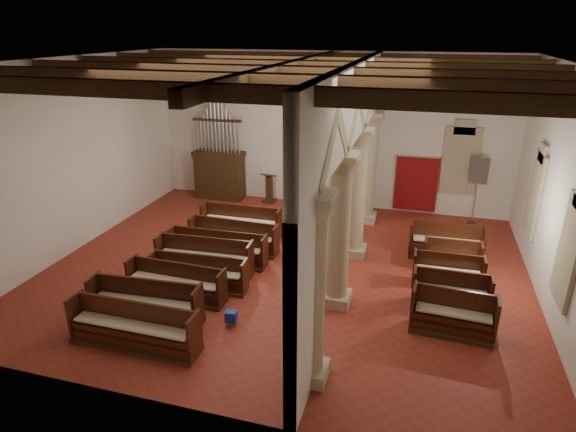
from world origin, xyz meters
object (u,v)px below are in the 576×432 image
Objects in this scene: pipe_organ at (219,166)px; nave_pew_0 at (135,333)px; lectern at (269,190)px; aisle_pew_0 at (452,319)px; processional_banner at (475,202)px.

nave_pew_0 is (2.23, -10.06, -1.02)m from pipe_organ.
lectern is at bearing 90.74° from nave_pew_0.
lectern is 10.29m from aisle_pew_0.
pipe_organ is 10.15m from processional_banner.
pipe_organ reaches higher than processional_banner.
aisle_pew_0 reaches higher than nave_pew_0.
aisle_pew_0 is (7.01, -7.53, -0.17)m from lectern.
aisle_pew_0 is (-0.94, -7.37, -0.47)m from processional_banner.
pipe_organ is 11.93m from aisle_pew_0.
nave_pew_0 is at bearing -82.96° from lectern.
lectern is at bearing -174.16° from processional_banner.
pipe_organ reaches higher than nave_pew_0.
nave_pew_0 is (-7.91, -9.89, -0.49)m from processional_banner.
processional_banner reaches higher than aisle_pew_0.
processional_banner is 0.87× the size of nave_pew_0.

